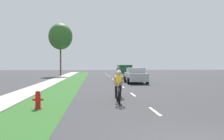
# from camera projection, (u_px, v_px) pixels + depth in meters

# --- Properties ---
(ground_plane) EXTENTS (120.00, 120.00, 0.00)m
(ground_plane) POSITION_uv_depth(u_px,v_px,m) (118.00, 83.00, 25.53)
(ground_plane) COLOR #38383A
(grass_verge) EXTENTS (2.45, 70.00, 0.01)m
(grass_verge) POSITION_uv_depth(u_px,v_px,m) (71.00, 83.00, 25.19)
(grass_verge) COLOR #2D6026
(grass_verge) RESTS_ON ground_plane
(sidewalk_concrete) EXTENTS (1.77, 70.00, 0.10)m
(sidewalk_concrete) POSITION_uv_depth(u_px,v_px,m) (49.00, 83.00, 25.04)
(sidewalk_concrete) COLOR #B2ADA3
(sidewalk_concrete) RESTS_ON ground_plane
(lane_markings_center) EXTENTS (0.12, 52.20, 0.01)m
(lane_markings_center) POSITION_uv_depth(u_px,v_px,m) (115.00, 80.00, 29.52)
(lane_markings_center) COLOR white
(lane_markings_center) RESTS_ON ground_plane
(fire_hydrant_red) EXTENTS (0.44, 0.38, 0.76)m
(fire_hydrant_red) POSITION_uv_depth(u_px,v_px,m) (38.00, 100.00, 10.53)
(fire_hydrant_red) COLOR red
(fire_hydrant_red) RESTS_ON ground_plane
(cyclist_lead) EXTENTS (0.42, 1.72, 1.58)m
(cyclist_lead) POSITION_uv_depth(u_px,v_px,m) (118.00, 86.00, 11.99)
(cyclist_lead) COLOR black
(cyclist_lead) RESTS_ON ground_plane
(cyclist_trailing) EXTENTS (0.42, 1.72, 1.58)m
(cyclist_trailing) POSITION_uv_depth(u_px,v_px,m) (119.00, 83.00, 14.51)
(cyclist_trailing) COLOR black
(cyclist_trailing) RESTS_ON ground_plane
(sedan_silver) EXTENTS (1.98, 4.30, 1.52)m
(sedan_silver) POSITION_uv_depth(u_px,v_px,m) (136.00, 75.00, 25.00)
(sedan_silver) COLOR #A5A8AD
(sedan_silver) RESTS_ON ground_plane
(suv_dark_green) EXTENTS (2.15, 4.70, 1.79)m
(suv_dark_green) POSITION_uv_depth(u_px,v_px,m) (125.00, 71.00, 34.18)
(suv_dark_green) COLOR #194C2D
(suv_dark_green) RESTS_ON ground_plane
(street_tree_far) EXTENTS (3.77, 3.77, 8.38)m
(street_tree_far) POSITION_uv_depth(u_px,v_px,m) (60.00, 37.00, 40.05)
(street_tree_far) COLOR brown
(street_tree_far) RESTS_ON ground_plane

